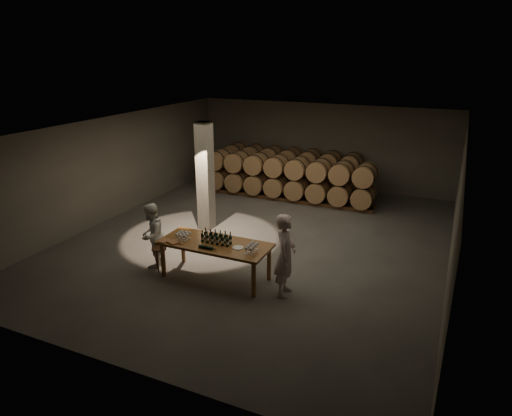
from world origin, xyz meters
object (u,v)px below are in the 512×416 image
at_px(bottle_cluster, 216,239).
at_px(person_man, 285,255).
at_px(tasting_table, 215,247).
at_px(person_woman, 152,235).
at_px(plate, 238,248).
at_px(notebook_near, 173,242).
at_px(stool, 159,252).

relative_size(bottle_cluster, person_man, 0.39).
xyz_separation_m(tasting_table, person_woman, (-1.76, -0.04, 0.01)).
bearing_deg(person_woman, tasting_table, 80.90).
relative_size(tasting_table, plate, 10.23).
xyz_separation_m(plate, notebook_near, (-1.50, -0.35, 0.01)).
relative_size(notebook_near, person_woman, 0.16).
height_order(bottle_cluster, stool, bottle_cluster).
relative_size(tasting_table, bottle_cluster, 3.58).
bearing_deg(person_woman, bottle_cluster, 81.22).
relative_size(stool, person_woman, 0.37).
distance_m(stool, person_woman, 0.50).
bearing_deg(person_man, notebook_near, 91.14).
height_order(plate, person_man, person_man).
bearing_deg(plate, person_man, 0.75).
xyz_separation_m(stool, person_woman, (-0.33, 0.18, 0.32)).
relative_size(plate, notebook_near, 1.00).
bearing_deg(bottle_cluster, person_man, -1.07).
xyz_separation_m(bottle_cluster, notebook_near, (-0.92, -0.40, -0.09)).
bearing_deg(stool, person_woman, 151.03).
height_order(bottle_cluster, notebook_near, bottle_cluster).
height_order(plate, person_woman, person_woman).
bearing_deg(person_man, person_woman, 83.45).
bearing_deg(bottle_cluster, stool, -170.88).
bearing_deg(tasting_table, notebook_near, -156.12).
distance_m(tasting_table, stool, 1.48).
bearing_deg(notebook_near, bottle_cluster, 42.82).
bearing_deg(person_man, tasting_table, 82.44).
distance_m(bottle_cluster, stool, 1.57).
distance_m(bottle_cluster, notebook_near, 1.01).
distance_m(notebook_near, stool, 0.71).
xyz_separation_m(tasting_table, bottle_cluster, (0.04, 0.01, 0.21)).
distance_m(stool, person_man, 3.21).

